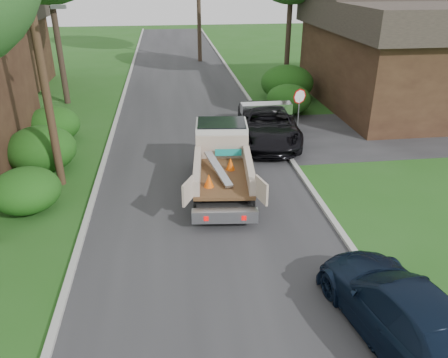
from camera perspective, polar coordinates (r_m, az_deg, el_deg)
name	(u,v)px	position (r m, az deg, el deg)	size (l,w,h in m)	color
ground	(214,244)	(13.60, -1.30, -8.55)	(120.00, 120.00, 0.00)	#1F4F16
road	(193,135)	(22.55, -4.11, 5.78)	(8.00, 90.00, 0.02)	#28282B
side_street	(422,131)	(25.28, 24.47, 5.72)	(16.00, 7.00, 0.02)	#28282B
curb_left	(111,137)	(22.70, -14.54, 5.28)	(0.20, 90.00, 0.12)	#9E9E99
curb_right	(271,130)	(23.11, 6.14, 6.34)	(0.20, 90.00, 0.12)	#9E9E99
stop_sign	(299,103)	(21.97, 9.79, 9.78)	(0.71, 0.32, 2.48)	slate
utility_pole	(39,49)	(16.92, -23.04, 15.32)	(2.42, 1.25, 10.00)	#382619
house_right	(403,53)	(29.24, 22.39, 14.98)	(9.72, 12.96, 6.20)	#321E14
hedge_left_a	(26,190)	(16.55, -24.43, -1.37)	(2.34, 2.34, 1.53)	#1D430F
hedge_left_b	(41,149)	(19.66, -22.78, 3.62)	(2.86, 2.86, 1.87)	#1D430F
hedge_left_c	(53,125)	(22.96, -21.48, 6.63)	(2.60, 2.60, 1.70)	#1D430F
hedge_right_a	(288,99)	(26.07, 8.41, 10.26)	(2.60, 2.60, 1.70)	#1D430F
hedge_right_b	(287,83)	(29.00, 8.24, 12.35)	(3.38, 3.38, 2.21)	#1D430F
flatbed_truck	(222,155)	(16.94, -0.24, 3.18)	(2.92, 5.89, 2.15)	black
black_pickup	(268,124)	(21.54, 5.73, 7.18)	(2.89, 6.26, 1.74)	black
navy_suv	(403,311)	(10.97, 22.34, -15.65)	(2.09, 5.14, 1.49)	black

